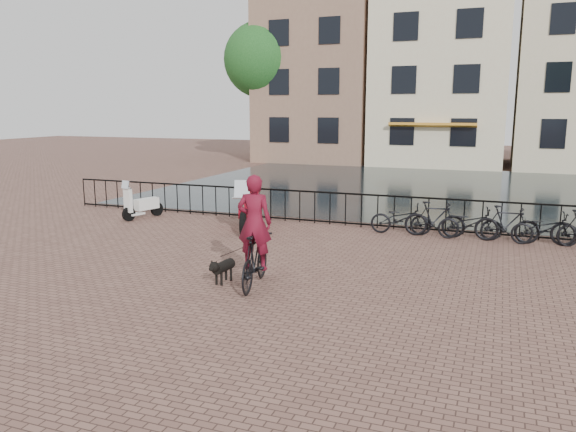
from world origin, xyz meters
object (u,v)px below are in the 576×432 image
(cyclist, at_px, (255,238))
(motorcycle, at_px, (248,202))
(scooter, at_px, (143,198))
(dog, at_px, (224,270))

(cyclist, bearing_deg, motorcycle, -72.96)
(scooter, bearing_deg, motorcycle, 12.92)
(motorcycle, bearing_deg, dog, -86.29)
(cyclist, bearing_deg, scooter, -48.58)
(motorcycle, distance_m, scooter, 3.97)
(dog, xyz_separation_m, scooter, (-5.67, 5.26, 0.40))
(cyclist, distance_m, scooter, 8.29)
(dog, height_order, scooter, scooter)
(cyclist, height_order, dog, cyclist)
(cyclist, distance_m, dog, 1.03)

